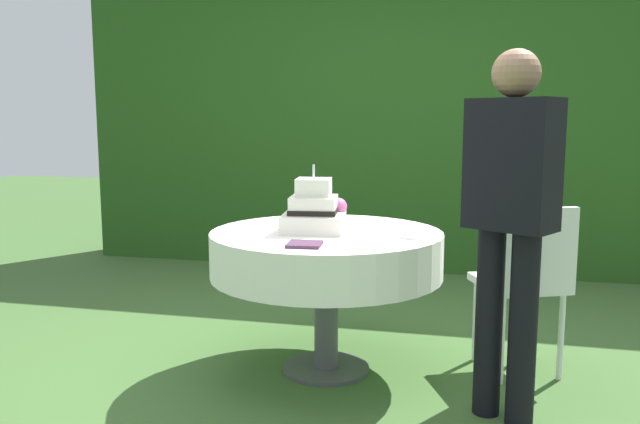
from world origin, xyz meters
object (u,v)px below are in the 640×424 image
object	(u,v)px
cake_table	(326,254)
garden_chair	(527,273)
standing_person	(510,211)
serving_plate_near	(410,236)
wedding_cake	(315,211)
serving_plate_far	(382,224)
napkin_stack	(305,244)

from	to	relation	value
cake_table	garden_chair	xyz separation A→B (m)	(1.00, 0.17, -0.09)
garden_chair	standing_person	size ratio (longest dim) A/B	0.56
cake_table	serving_plate_near	distance (m)	0.46
wedding_cake	serving_plate_far	distance (m)	0.42
serving_plate_near	serving_plate_far	xyz separation A→B (m)	(-0.18, 0.32, 0.00)
cake_table	garden_chair	size ratio (longest dim) A/B	1.34
cake_table	napkin_stack	world-z (taller)	napkin_stack
serving_plate_far	standing_person	bearing A→B (deg)	-44.43
garden_chair	standing_person	world-z (taller)	standing_person
napkin_stack	standing_person	world-z (taller)	standing_person
cake_table	serving_plate_near	bearing A→B (deg)	-8.56
serving_plate_far	standing_person	world-z (taller)	standing_person
wedding_cake	serving_plate_near	world-z (taller)	wedding_cake
wedding_cake	garden_chair	bearing A→B (deg)	9.25
napkin_stack	garden_chair	bearing A→B (deg)	29.08
napkin_stack	garden_chair	distance (m)	1.18
wedding_cake	serving_plate_far	size ratio (longest dim) A/B	3.18
cake_table	serving_plate_far	world-z (taller)	serving_plate_far
cake_table	standing_person	world-z (taller)	standing_person
napkin_stack	standing_person	bearing A→B (deg)	2.43
wedding_cake	standing_person	xyz separation A→B (m)	(0.94, -0.35, 0.08)
wedding_cake	napkin_stack	size ratio (longest dim) A/B	2.31
cake_table	serving_plate_far	bearing A→B (deg)	45.85
wedding_cake	standing_person	world-z (taller)	standing_person
serving_plate_far	napkin_stack	size ratio (longest dim) A/B	0.73
serving_plate_far	napkin_stack	bearing A→B (deg)	-111.59
serving_plate_near	cake_table	bearing A→B (deg)	171.44
serving_plate_near	napkin_stack	size ratio (longest dim) A/B	0.98
cake_table	napkin_stack	xyz separation A→B (m)	(-0.01, -0.40, 0.13)
garden_chair	serving_plate_near	bearing A→B (deg)	-157.98
cake_table	serving_plate_near	xyz separation A→B (m)	(0.43, -0.07, 0.12)
serving_plate_near	garden_chair	xyz separation A→B (m)	(0.57, 0.23, -0.21)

